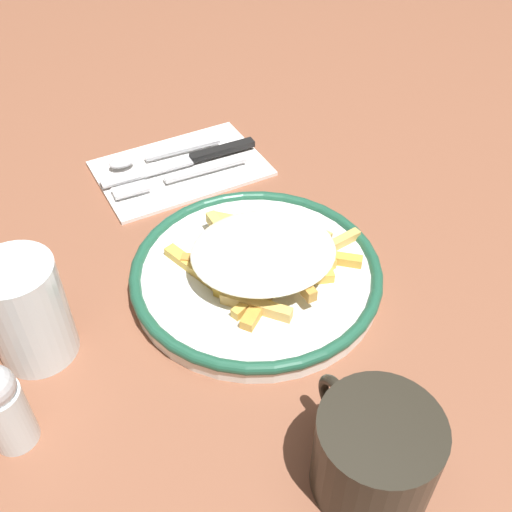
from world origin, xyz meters
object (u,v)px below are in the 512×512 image
Objects in this scene: plate at (256,274)px; napkin at (181,167)px; fork at (180,176)px; coffee_mug at (374,453)px; knife at (194,158)px; salt_shaker at (2,407)px; water_glass at (27,311)px; spoon at (146,157)px; fries_heap at (264,257)px.

napkin is (0.23, -0.02, -0.01)m from plate.
coffee_mug is (-0.43, 0.03, 0.03)m from fork.
napkin is 0.46m from coffee_mug.
salt_shaker reaches higher than knife.
knife is 0.33m from water_glass.
napkin is 0.05m from spoon.
plate is 0.26m from spoon.
water_glass is (0.02, 0.22, 0.04)m from plate.
salt_shaker reaches higher than plate.
napkin is 1.38× the size of spoon.
spoon is 0.40m from salt_shaker.
coffee_mug reaches higher than napkin.
salt_shaker is (-0.28, 0.30, 0.03)m from knife.
salt_shaker is (0.17, 0.23, 0.01)m from coffee_mug.
salt_shaker is (-0.29, 0.28, 0.04)m from napkin.
coffee_mug is at bearing -126.86° from salt_shaker.
fork is at bearing -46.04° from salt_shaker.
napkin is 0.02m from knife.
knife is 1.74× the size of coffee_mug.
fork is 0.37m from salt_shaker.
salt_shaker reaches higher than fries_heap.
water_glass is at bearing -26.96° from salt_shaker.
fries_heap is 1.36× the size of spoon.
fries_heap is at bearing -78.67° from salt_shaker.
coffee_mug is (-0.49, 0.01, 0.03)m from spoon.
plate reaches higher than spoon.
spoon is (0.06, 0.02, 0.00)m from fork.
napkin is 2.36× the size of salt_shaker.
salt_shaker is (-0.06, 0.26, 0.03)m from plate.
fork is 1.46× the size of coffee_mug.
spoon is at bearing 48.40° from napkin.
fork is at bearing -52.13° from water_glass.
salt_shaker reaches higher than spoon.
knife is 0.06m from spoon.
plate is 1.27× the size of fries_heap.
knife is 1.38× the size of spoon.
plate is at bearing 55.59° from fries_heap.
water_glass is at bearing 128.13° from knife.
knife is (-0.00, -0.02, 0.01)m from napkin.
knife is at bearing -8.13° from coffee_mug.
coffee_mug is (-0.23, 0.04, 0.00)m from fries_heap.
salt_shaker reaches higher than coffee_mug.
fork is at bearing -4.57° from coffee_mug.
salt_shaker is at bearing 142.21° from spoon.
plate is 1.25× the size of napkin.
fries_heap is 0.26m from spoon.
fork is (0.20, -0.00, -0.00)m from plate.
knife is at bearing -120.81° from spoon.
spoon is (0.03, 0.03, 0.01)m from napkin.
salt_shaker is at bearing 53.14° from coffee_mug.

